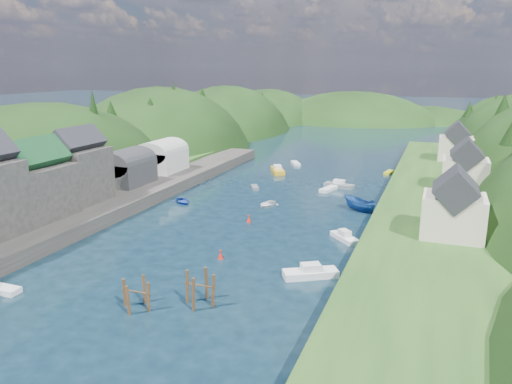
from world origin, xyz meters
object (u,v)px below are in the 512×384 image
at_px(piling_cluster_near, 137,297).
at_px(channel_buoy_near, 221,255).
at_px(piling_cluster_far, 200,291).
at_px(channel_buoy_far, 249,219).

bearing_deg(piling_cluster_near, channel_buoy_near, 81.14).
height_order(piling_cluster_near, piling_cluster_far, piling_cluster_far).
bearing_deg(channel_buoy_near, piling_cluster_near, -98.86).
relative_size(piling_cluster_far, channel_buoy_near, 3.52).
bearing_deg(channel_buoy_far, channel_buoy_near, -81.89).
relative_size(piling_cluster_near, channel_buoy_far, 3.08).
bearing_deg(channel_buoy_near, piling_cluster_far, -74.95).
distance_m(piling_cluster_far, channel_buoy_near, 11.68).
bearing_deg(piling_cluster_near, channel_buoy_far, 89.72).
bearing_deg(channel_buoy_near, channel_buoy_far, 98.11).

